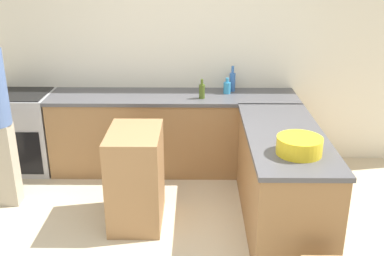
% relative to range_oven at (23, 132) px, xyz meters
% --- Properties ---
extents(wall_back, '(8.00, 0.06, 2.70)m').
position_rel_range_oven_xyz_m(wall_back, '(1.75, 0.34, 0.89)').
color(wall_back, silver).
rests_on(wall_back, ground_plane).
extents(counter_back, '(2.80, 0.65, 0.91)m').
position_rel_range_oven_xyz_m(counter_back, '(1.75, 0.00, -0.00)').
color(counter_back, olive).
rests_on(counter_back, ground_plane).
extents(counter_peninsula, '(0.69, 1.72, 0.91)m').
position_rel_range_oven_xyz_m(counter_peninsula, '(2.81, -1.15, -0.00)').
color(counter_peninsula, olive).
rests_on(counter_peninsula, ground_plane).
extents(range_oven, '(0.70, 0.63, 0.92)m').
position_rel_range_oven_xyz_m(range_oven, '(0.00, 0.00, 0.00)').
color(range_oven, '#ADADB2').
rests_on(range_oven, ground_plane).
extents(island_table, '(0.47, 0.69, 0.91)m').
position_rel_range_oven_xyz_m(island_table, '(1.46, -1.13, -0.00)').
color(island_table, '#997047').
rests_on(island_table, ground_plane).
extents(mixing_bowl, '(0.36, 0.36, 0.14)m').
position_rel_range_oven_xyz_m(mixing_bowl, '(2.83, -1.60, 0.52)').
color(mixing_bowl, yellow).
rests_on(mixing_bowl, counter_peninsula).
extents(dish_soap_bottle, '(0.08, 0.08, 0.18)m').
position_rel_range_oven_xyz_m(dish_soap_bottle, '(2.37, 0.08, 0.52)').
color(dish_soap_bottle, '#338CBF').
rests_on(dish_soap_bottle, counter_back).
extents(water_bottle_blue, '(0.07, 0.07, 0.29)m').
position_rel_range_oven_xyz_m(water_bottle_blue, '(2.43, 0.18, 0.57)').
color(water_bottle_blue, '#386BB7').
rests_on(water_bottle_blue, counter_back).
extents(olive_oil_bottle, '(0.06, 0.06, 0.22)m').
position_rel_range_oven_xyz_m(olive_oil_bottle, '(2.08, -0.12, 0.54)').
color(olive_oil_bottle, '#475B1E').
rests_on(olive_oil_bottle, counter_back).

